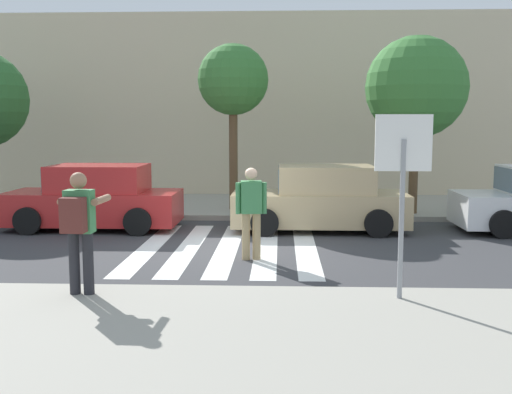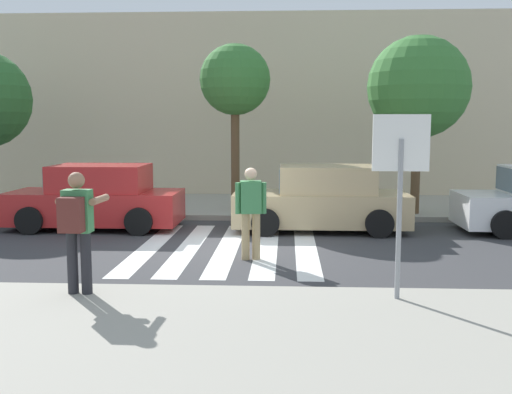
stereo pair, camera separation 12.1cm
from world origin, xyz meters
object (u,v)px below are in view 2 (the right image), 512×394
Objects in this scene: stop_sign at (401,166)px; photographer_with_backpack at (77,222)px; pedestrian_crossing at (251,208)px; parked_car_tan at (322,200)px; street_tree_center at (235,81)px; street_tree_east at (418,88)px; parked_car_red at (97,199)px.

stop_sign is 1.46× the size of photographer_with_backpack.
pedestrian_crossing is at bearing 127.52° from stop_sign.
street_tree_center reaches higher than parked_car_tan.
stop_sign is at bearing -70.85° from street_tree_center.
parked_car_tan is 4.24m from street_tree_east.
parked_car_red is at bearing -141.19° from street_tree_center.
street_tree_center reaches higher than pedestrian_crossing.
stop_sign is 0.54× the size of street_tree_east.
street_tree_east reaches higher than photographer_with_backpack.
street_tree_center is at bearing 132.05° from parked_car_tan.
photographer_with_backpack is at bearing -128.08° from pedestrian_crossing.
pedestrian_crossing is 6.35m from street_tree_center.
parked_car_red is 1.00× the size of parked_car_tan.
street_tree_east reaches higher than parked_car_tan.
photographer_with_backpack is 3.66m from pedestrian_crossing.
parked_car_red is at bearing -166.36° from street_tree_east.
stop_sign is 3.73m from pedestrian_crossing.
parked_car_red is 0.90× the size of street_tree_center.
parked_car_red is at bearing 135.45° from stop_sign.
street_tree_east is (2.58, 1.94, 2.74)m from parked_car_tan.
parked_car_tan is at bearing 96.51° from stop_sign.
photographer_with_backpack reaches higher than parked_car_red.
stop_sign is 8.66m from parked_car_red.
pedestrian_crossing is at bearing 51.92° from photographer_with_backpack.
photographer_with_backpack is (-4.44, -0.03, -0.80)m from stop_sign.
pedestrian_crossing is 5.05m from parked_car_red.
parked_car_tan is at bearing 64.61° from pedestrian_crossing.
pedestrian_crossing is 3.51m from parked_car_tan.
photographer_with_backpack reaches higher than pedestrian_crossing.
street_tree_east reaches higher than parked_car_red.
street_tree_east is (6.34, 7.98, 2.30)m from photographer_with_backpack.
street_tree_east reaches higher than stop_sign.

